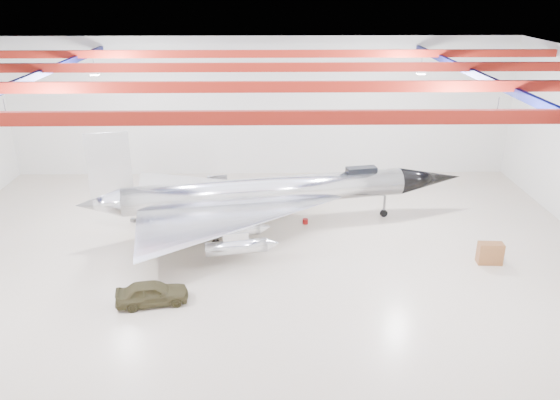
{
  "coord_description": "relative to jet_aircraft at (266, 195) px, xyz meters",
  "views": [
    {
      "loc": [
        0.66,
        -27.92,
        14.9
      ],
      "look_at": [
        1.24,
        2.0,
        2.82
      ],
      "focal_mm": 35.0,
      "sensor_mm": 36.0,
      "label": 1
    }
  ],
  "objects": [
    {
      "name": "parts_bin",
      "position": [
        1.05,
        2.99,
        -2.04
      ],
      "size": [
        0.7,
        0.63,
        0.4
      ],
      "primitive_type": "cube",
      "rotation": [
        0.0,
        0.0,
        -0.33
      ],
      "color": "olive",
      "rests_on": "floor"
    },
    {
      "name": "spares_box",
      "position": [
        -0.73,
        5.15,
        -2.03
      ],
      "size": [
        0.5,
        0.5,
        0.41
      ],
      "primitive_type": "cylinder",
      "rotation": [
        0.0,
        0.0,
        -0.1
      ],
      "color": "#59595B",
      "rests_on": "floor"
    },
    {
      "name": "engine_drum",
      "position": [
        -1.8,
        -1.01,
        -2.03
      ],
      "size": [
        0.53,
        0.53,
        0.42
      ],
      "primitive_type": "cylinder",
      "rotation": [
        0.0,
        0.0,
        0.16
      ],
      "color": "#59595B",
      "rests_on": "floor"
    },
    {
      "name": "wall_back",
      "position": [
        -0.41,
        10.7,
        3.26
      ],
      "size": [
        40.0,
        0.0,
        40.0
      ],
      "primitive_type": "plane",
      "rotation": [
        1.57,
        0.0,
        0.0
      ],
      "color": "silver",
      "rests_on": "floor"
    },
    {
      "name": "ceiling",
      "position": [
        -0.41,
        -4.3,
        8.76
      ],
      "size": [
        40.0,
        40.0,
        0.0
      ],
      "primitive_type": "plane",
      "rotation": [
        3.14,
        0.0,
        0.0
      ],
      "color": "#0A0F38",
      "rests_on": "wall_back"
    },
    {
      "name": "crate_small",
      "position": [
        -8.86,
        1.02,
        -2.13
      ],
      "size": [
        0.39,
        0.35,
        0.23
      ],
      "primitive_type": "cube",
      "rotation": [
        0.0,
        0.0,
        -0.35
      ],
      "color": "#59595B",
      "rests_on": "floor"
    },
    {
      "name": "ceiling_structure",
      "position": [
        -0.41,
        -4.3,
        8.08
      ],
      "size": [
        39.5,
        29.5,
        1.08
      ],
      "color": "maroon",
      "rests_on": "ceiling"
    },
    {
      "name": "tool_chest",
      "position": [
        2.55,
        0.49,
        -2.07
      ],
      "size": [
        0.47,
        0.47,
        0.33
      ],
      "primitive_type": "cylinder",
      "rotation": [
        0.0,
        0.0,
        0.32
      ],
      "color": "maroon",
      "rests_on": "floor"
    },
    {
      "name": "floor",
      "position": [
        -0.41,
        -4.3,
        -2.24
      ],
      "size": [
        40.0,
        40.0,
        0.0
      ],
      "primitive_type": "plane",
      "color": "beige",
      "rests_on": "ground"
    },
    {
      "name": "jeep",
      "position": [
        -5.61,
        -8.92,
        -1.64
      ],
      "size": [
        3.73,
        2.05,
        1.2
      ],
      "primitive_type": "imported",
      "rotation": [
        0.0,
        0.0,
        1.76
      ],
      "color": "#3D371E",
      "rests_on": "floor"
    },
    {
      "name": "jet_aircraft",
      "position": [
        0.0,
        0.0,
        0.0
      ],
      "size": [
        24.87,
        16.72,
        6.83
      ],
      "rotation": [
        0.0,
        0.0,
        0.19
      ],
      "color": "silver",
      "rests_on": "floor"
    },
    {
      "name": "desk",
      "position": [
        12.62,
        -5.12,
        -1.62
      ],
      "size": [
        1.4,
        0.77,
        1.25
      ],
      "primitive_type": "cube",
      "rotation": [
        0.0,
        0.0,
        -0.07
      ],
      "color": "brown",
      "rests_on": "floor"
    },
    {
      "name": "oil_barrel",
      "position": [
        -4.02,
        0.3,
        -2.07
      ],
      "size": [
        0.59,
        0.54,
        0.34
      ],
      "primitive_type": "cube",
      "rotation": [
        0.0,
        0.0,
        0.39
      ],
      "color": "olive",
      "rests_on": "floor"
    }
  ]
}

